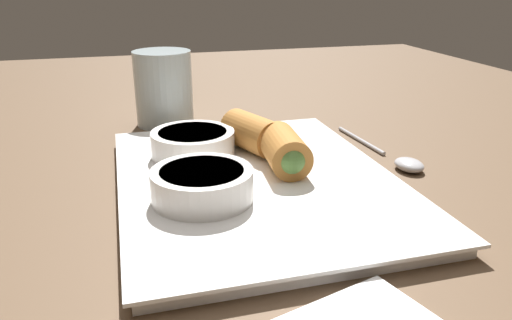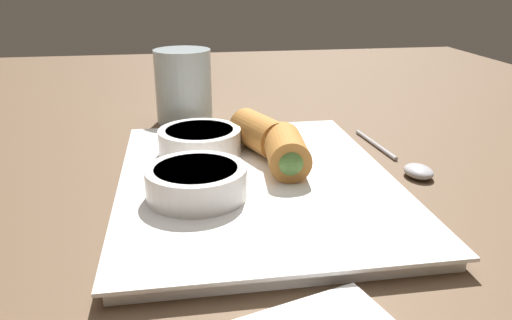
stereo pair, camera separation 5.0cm
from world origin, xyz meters
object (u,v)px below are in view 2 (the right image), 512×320
dipping_bowl_far (200,140)px  spoon (410,166)px  serving_plate (256,182)px  dipping_bowl_near (196,181)px  drinking_glass (184,86)px

dipping_bowl_far → spoon: dipping_bowl_far is taller
serving_plate → spoon: 17.30cm
dipping_bowl_near → spoon: size_ratio=0.52×
serving_plate → drinking_glass: drinking_glass is taller
drinking_glass → serving_plate: bearing=-165.9°
serving_plate → dipping_bowl_near: dipping_bowl_near is taller
drinking_glass → dipping_bowl_near: bearing=-179.4°
serving_plate → dipping_bowl_far: bearing=35.1°
dipping_bowl_near → dipping_bowl_far: 11.15cm
spoon → drinking_glass: bearing=45.7°
dipping_bowl_near → dipping_bowl_far: bearing=-4.6°
dipping_bowl_far → spoon: bearing=-102.8°
serving_plate → spoon: (2.11, -17.17, -0.19)cm
serving_plate → drinking_glass: size_ratio=3.40×
dipping_bowl_far → drinking_glass: size_ratio=0.88×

